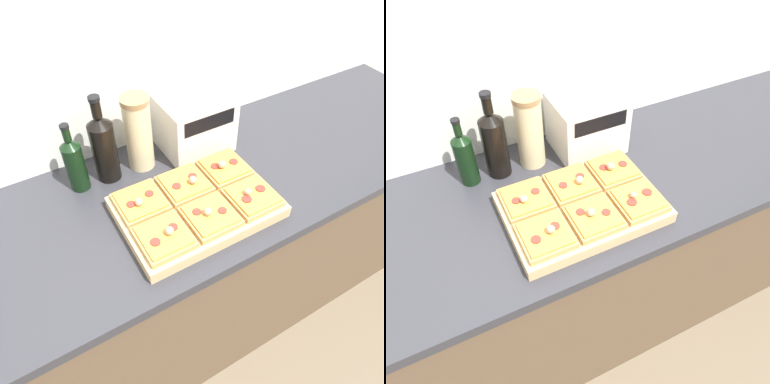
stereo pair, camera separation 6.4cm
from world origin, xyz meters
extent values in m
plane|color=brown|center=(0.00, 0.00, 0.00)|extent=(12.00, 12.00, 0.00)
cube|color=silver|center=(0.00, 0.68, 1.25)|extent=(6.00, 0.06, 2.50)
cube|color=brown|center=(0.00, 0.32, 0.44)|extent=(2.60, 0.64, 0.87)
cube|color=#2D2D33|center=(0.00, 0.32, 0.89)|extent=(2.63, 0.67, 0.04)
cube|color=tan|center=(0.06, 0.21, 0.94)|extent=(0.49, 0.33, 0.04)
cube|color=tan|center=(-0.10, 0.29, 0.97)|extent=(0.15, 0.15, 0.02)
cube|color=orange|center=(-0.10, 0.29, 0.98)|extent=(0.13, 0.13, 0.01)
cylinder|color=#AD2D23|center=(-0.13, 0.29, 0.99)|extent=(0.03, 0.03, 0.00)
cylinder|color=#AD2D23|center=(-0.06, 0.30, 0.99)|extent=(0.03, 0.03, 0.00)
sphere|color=tan|center=(-0.11, 0.27, 1.00)|extent=(0.02, 0.02, 0.02)
cube|color=tan|center=(0.06, 0.29, 0.97)|extent=(0.15, 0.15, 0.02)
cube|color=orange|center=(0.06, 0.29, 0.98)|extent=(0.13, 0.13, 0.01)
cylinder|color=#AD2D23|center=(0.03, 0.28, 0.99)|extent=(0.03, 0.03, 0.00)
cylinder|color=#AD2D23|center=(0.09, 0.30, 0.99)|extent=(0.03, 0.03, 0.00)
sphere|color=tan|center=(0.08, 0.27, 1.00)|extent=(0.03, 0.03, 0.03)
cube|color=tan|center=(0.22, 0.29, 0.97)|extent=(0.15, 0.15, 0.02)
cube|color=orange|center=(0.22, 0.29, 0.98)|extent=(0.13, 0.13, 0.01)
cylinder|color=#AD2D23|center=(0.18, 0.30, 0.99)|extent=(0.03, 0.03, 0.00)
cylinder|color=#AD2D23|center=(0.25, 0.29, 0.99)|extent=(0.03, 0.03, 0.00)
sphere|color=tan|center=(0.20, 0.29, 1.00)|extent=(0.03, 0.03, 0.03)
cube|color=tan|center=(-0.10, 0.14, 0.97)|extent=(0.15, 0.15, 0.02)
cube|color=orange|center=(-0.10, 0.14, 0.98)|extent=(0.13, 0.13, 0.01)
cylinder|color=#AD2D23|center=(-0.13, 0.12, 0.99)|extent=(0.03, 0.03, 0.00)
cylinder|color=#AD2D23|center=(-0.06, 0.14, 0.99)|extent=(0.03, 0.03, 0.00)
sphere|color=tan|center=(-0.08, 0.13, 1.00)|extent=(0.03, 0.03, 0.03)
cube|color=tan|center=(0.06, 0.14, 0.97)|extent=(0.15, 0.15, 0.02)
cube|color=orange|center=(0.06, 0.14, 0.98)|extent=(0.13, 0.13, 0.01)
cylinder|color=#AD2D23|center=(0.03, 0.16, 0.99)|extent=(0.03, 0.03, 0.00)
cylinder|color=#AD2D23|center=(0.09, 0.12, 0.99)|extent=(0.03, 0.03, 0.00)
sphere|color=tan|center=(0.05, 0.14, 1.00)|extent=(0.03, 0.03, 0.03)
cube|color=tan|center=(0.22, 0.14, 0.97)|extent=(0.15, 0.15, 0.02)
cube|color=orange|center=(0.22, 0.14, 0.98)|extent=(0.13, 0.13, 0.01)
cylinder|color=#AD2D23|center=(0.18, 0.13, 0.99)|extent=(0.03, 0.03, 0.00)
cylinder|color=#AD2D23|center=(0.25, 0.14, 0.99)|extent=(0.03, 0.03, 0.00)
sphere|color=tan|center=(0.20, 0.14, 1.00)|extent=(0.02, 0.02, 0.02)
cylinder|color=black|center=(-0.22, 0.51, 1.00)|extent=(0.07, 0.07, 0.17)
cone|color=black|center=(-0.22, 0.51, 1.10)|extent=(0.07, 0.07, 0.03)
cylinder|color=black|center=(-0.22, 0.51, 1.14)|extent=(0.02, 0.02, 0.05)
cylinder|color=black|center=(-0.22, 0.51, 1.16)|extent=(0.03, 0.03, 0.01)
cylinder|color=black|center=(-0.12, 0.51, 1.02)|extent=(0.08, 0.08, 0.22)
cone|color=black|center=(-0.12, 0.51, 1.15)|extent=(0.08, 0.08, 0.03)
cylinder|color=black|center=(-0.12, 0.51, 1.19)|extent=(0.03, 0.03, 0.06)
cylinder|color=black|center=(-0.12, 0.51, 1.23)|extent=(0.04, 0.04, 0.01)
cylinder|color=beige|center=(0.01, 0.51, 1.04)|extent=(0.09, 0.09, 0.26)
cylinder|color=#937047|center=(0.01, 0.51, 1.18)|extent=(0.10, 0.10, 0.02)
cube|color=beige|center=(0.22, 0.51, 1.02)|extent=(0.25, 0.21, 0.21)
cube|color=black|center=(0.22, 0.41, 1.08)|extent=(0.20, 0.01, 0.06)
cube|color=black|center=(0.36, 0.51, 1.03)|extent=(0.02, 0.02, 0.02)
camera|label=1|loc=(-0.36, -0.47, 1.82)|focal=35.00mm
camera|label=2|loc=(-0.30, -0.50, 1.82)|focal=35.00mm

